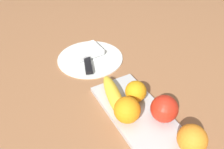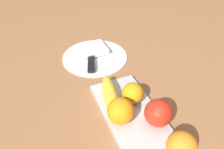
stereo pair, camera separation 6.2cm
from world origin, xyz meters
The scene contains 10 objects.
ground_plane centered at (0.00, 0.00, 0.00)m, with size 2.40×2.40×0.00m, color #9A6541.
fruit_tray centered at (-0.05, 0.03, 0.01)m, with size 0.36×0.15×0.01m, color #BDBEC1.
apple centered at (-0.08, -0.01, 0.05)m, with size 0.07×0.07×0.07m, color red.
banana centered at (0.05, 0.07, 0.03)m, with size 0.18×0.04×0.04m, color yellow.
orange_near_apple centered at (0.02, 0.01, 0.05)m, with size 0.06×0.06×0.06m, color orange.
orange_near_banana centered at (-0.03, 0.07, 0.05)m, with size 0.07×0.07×0.07m, color orange.
orange_center centered at (-0.18, -0.01, 0.05)m, with size 0.07×0.07×0.07m, color orange.
dinner_plate centered at (0.30, 0.03, 0.00)m, with size 0.25×0.25×0.01m, color white.
folded_napkin centered at (0.33, 0.03, 0.02)m, with size 0.09×0.11×0.02m, color white.
knife centered at (0.26, 0.06, 0.01)m, with size 0.18×0.08×0.01m.
Camera 1 is at (-0.36, 0.30, 0.49)m, focal length 35.72 mm.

